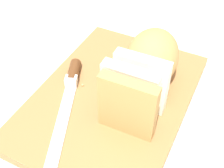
% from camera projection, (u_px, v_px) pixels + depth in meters
% --- Properties ---
extents(ground_plane, '(3.00, 3.00, 0.00)m').
position_uv_depth(ground_plane, '(112.00, 103.00, 0.58)').
color(ground_plane, silver).
extents(cutting_board, '(0.40, 0.29, 0.02)m').
position_uv_depth(cutting_board, '(112.00, 99.00, 0.58)').
color(cutting_board, '#9E6B3D').
rests_on(cutting_board, ground_plane).
extents(bread_loaf, '(0.21, 0.11, 0.11)m').
position_uv_depth(bread_loaf, '(146.00, 69.00, 0.54)').
color(bread_loaf, tan).
rests_on(bread_loaf, cutting_board).
extents(bread_knife, '(0.26, 0.11, 0.02)m').
position_uv_depth(bread_knife, '(70.00, 87.00, 0.57)').
color(bread_knife, silver).
rests_on(bread_knife, cutting_board).
extents(crumb_near_knife, '(0.00, 0.00, 0.00)m').
position_uv_depth(crumb_near_knife, '(114.00, 69.00, 0.62)').
color(crumb_near_knife, tan).
rests_on(crumb_near_knife, cutting_board).
extents(crumb_near_loaf, '(0.00, 0.00, 0.00)m').
position_uv_depth(crumb_near_loaf, '(83.00, 85.00, 0.58)').
color(crumb_near_loaf, tan).
rests_on(crumb_near_loaf, cutting_board).
extents(crumb_stray_left, '(0.01, 0.01, 0.01)m').
position_uv_depth(crumb_stray_left, '(129.00, 83.00, 0.59)').
color(crumb_stray_left, tan).
rests_on(crumb_stray_left, cutting_board).
extents(crumb_stray_right, '(0.01, 0.01, 0.01)m').
position_uv_depth(crumb_stray_right, '(100.00, 95.00, 0.56)').
color(crumb_stray_right, tan).
rests_on(crumb_stray_right, cutting_board).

